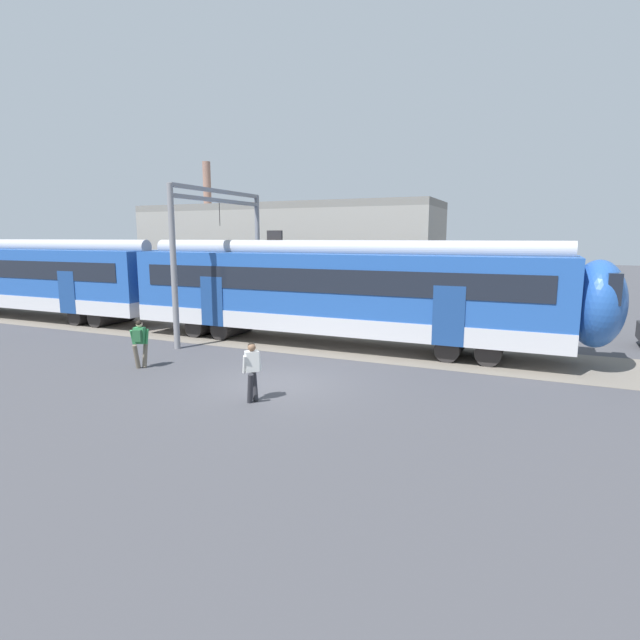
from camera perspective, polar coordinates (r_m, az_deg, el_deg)
ground_plane at (r=15.52m, az=-4.93°, el=-7.24°), size 160.00×160.00×0.00m
track_bed at (r=27.00m, az=-20.63°, el=-0.64°), size 80.00×4.40×0.01m
commuter_train at (r=25.03m, az=-16.87°, el=4.01°), size 38.05×3.07×4.73m
pedestrian_green at (r=18.09m, az=-19.92°, el=-2.14°), size 0.53×0.71×1.67m
pedestrian_white at (r=13.68m, az=-7.80°, el=-5.28°), size 0.50×0.68×1.67m
catenary_gantry at (r=23.07m, az=-11.32°, el=8.93°), size 0.24×6.64×6.53m
background_building at (r=30.78m, az=-4.09°, el=7.11°), size 18.52×5.00×9.20m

